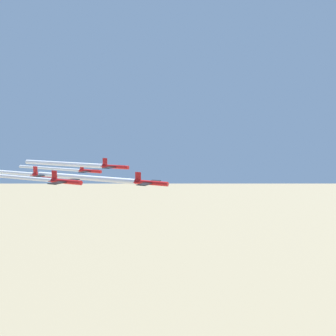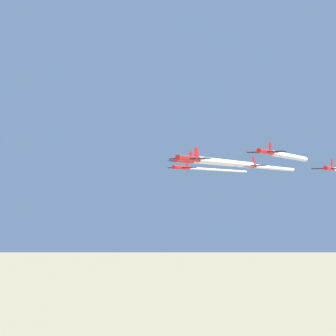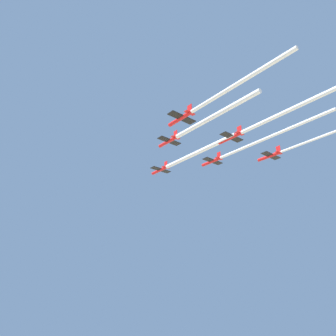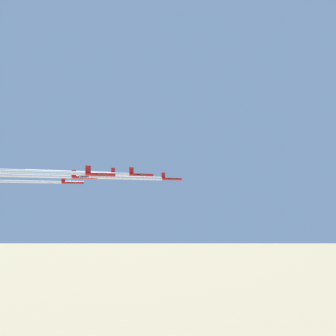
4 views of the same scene
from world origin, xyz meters
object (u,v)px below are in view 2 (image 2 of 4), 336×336
(jet_4, at_px, (250,165))
(jet_5, at_px, (182,167))
(jet_0, at_px, (189,158))
(jet_1, at_px, (266,152))
(jet_3, at_px, (329,168))
(jet_2, at_px, (185,160))

(jet_4, bearing_deg, jet_5, 0.00)
(jet_0, distance_m, jet_5, 39.68)
(jet_0, distance_m, jet_1, 19.94)
(jet_3, distance_m, jet_4, 20.14)
(jet_1, xyz_separation_m, jet_5, (14.54, 31.49, -2.38))
(jet_0, xyz_separation_m, jet_3, (35.74, -17.21, -1.32))
(jet_1, height_order, jet_3, jet_1)
(jet_2, relative_size, jet_4, 1.00)
(jet_3, xyz_separation_m, jet_4, (-1.67, 20.05, 1.09))
(jet_2, bearing_deg, jet_3, -150.46)
(jet_2, relative_size, jet_5, 1.00)
(jet_1, distance_m, jet_3, 20.11)
(jet_1, relative_size, jet_3, 1.00)
(jet_3, bearing_deg, jet_1, 59.53)
(jet_0, bearing_deg, jet_5, -59.53)
(jet_3, height_order, jet_5, jet_5)
(jet_1, bearing_deg, jet_2, -0.00)
(jet_1, relative_size, jet_2, 1.00)
(jet_2, distance_m, jet_5, 19.86)
(jet_0, height_order, jet_1, jet_1)
(jet_4, relative_size, jet_5, 1.00)
(jet_1, bearing_deg, jet_4, -59.53)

